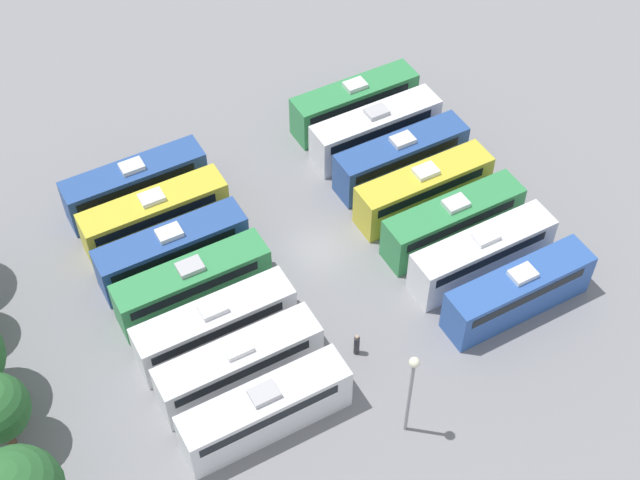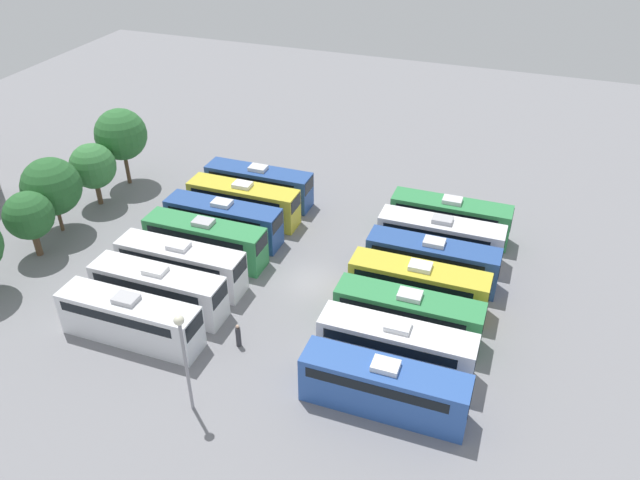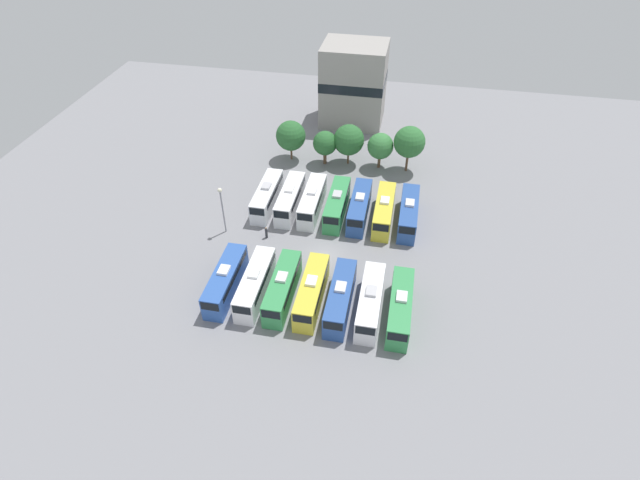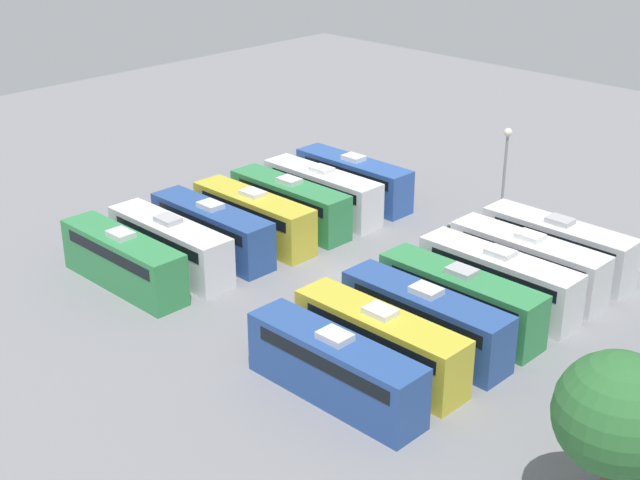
{
  "view_description": "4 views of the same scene",
  "coord_description": "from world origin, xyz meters",
  "px_view_note": "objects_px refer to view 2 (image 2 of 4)",
  "views": [
    {
      "loc": [
        -34.55,
        18.95,
        46.06
      ],
      "look_at": [
        -0.61,
        0.12,
        1.78
      ],
      "focal_mm": 50.0,
      "sensor_mm": 36.0,
      "label": 1
    },
    {
      "loc": [
        -36.35,
        -14.13,
        29.32
      ],
      "look_at": [
        1.66,
        -0.3,
        2.88
      ],
      "focal_mm": 35.0,
      "sensor_mm": 36.0,
      "label": 2
    },
    {
      "loc": [
        8.77,
        -47.98,
        43.96
      ],
      "look_at": [
        -0.79,
        0.77,
        1.75
      ],
      "focal_mm": 28.0,
      "sensor_mm": 36.0,
      "label": 3
    },
    {
      "loc": [
        37.41,
        34.49,
        24.96
      ],
      "look_at": [
        1.85,
        -0.32,
        3.09
      ],
      "focal_mm": 50.0,
      "sensor_mm": 36.0,
      "label": 4
    }
  ],
  "objects_px": {
    "bus_10": "(205,240)",
    "tree_2": "(51,187)",
    "bus_7": "(130,318)",
    "bus_13": "(259,184)",
    "bus_3": "(418,285)",
    "bus_0": "(383,386)",
    "tree_4": "(121,134)",
    "bus_4": "(432,260)",
    "bus_11": "(223,220)",
    "bus_5": "(440,237)",
    "bus_6": "(450,217)",
    "bus_2": "(408,314)",
    "bus_9": "(181,264)",
    "tree_1": "(29,216)",
    "bus_8": "(158,289)",
    "bus_1": "(396,346)",
    "worker_person": "(238,336)",
    "light_pole": "(183,347)",
    "bus_12": "(243,201)",
    "tree_3": "(93,166)"
  },
  "relations": [
    {
      "from": "bus_11",
      "to": "worker_person",
      "type": "distance_m",
      "value": 13.79
    },
    {
      "from": "bus_7",
      "to": "tree_4",
      "type": "height_order",
      "value": "tree_4"
    },
    {
      "from": "worker_person",
      "to": "tree_2",
      "type": "bearing_deg",
      "value": 69.26
    },
    {
      "from": "tree_2",
      "to": "tree_4",
      "type": "distance_m",
      "value": 9.65
    },
    {
      "from": "bus_7",
      "to": "tree_4",
      "type": "xyz_separation_m",
      "value": [
        19.46,
        13.64,
        3.38
      ]
    },
    {
      "from": "bus_13",
      "to": "bus_6",
      "type": "bearing_deg",
      "value": -89.61
    },
    {
      "from": "bus_5",
      "to": "bus_12",
      "type": "relative_size",
      "value": 1.0
    },
    {
      "from": "bus_4",
      "to": "tree_2",
      "type": "bearing_deg",
      "value": 97.01
    },
    {
      "from": "bus_11",
      "to": "light_pole",
      "type": "height_order",
      "value": "light_pole"
    },
    {
      "from": "bus_0",
      "to": "tree_3",
      "type": "xyz_separation_m",
      "value": [
        15.12,
        31.58,
        2.07
      ]
    },
    {
      "from": "bus_11",
      "to": "bus_5",
      "type": "bearing_deg",
      "value": -78.45
    },
    {
      "from": "bus_1",
      "to": "tree_2",
      "type": "distance_m",
      "value": 32.33
    },
    {
      "from": "worker_person",
      "to": "bus_13",
      "type": "bearing_deg",
      "value": 20.6
    },
    {
      "from": "bus_8",
      "to": "tree_2",
      "type": "distance_m",
      "value": 15.62
    },
    {
      "from": "bus_4",
      "to": "tree_4",
      "type": "distance_m",
      "value": 32.19
    },
    {
      "from": "bus_3",
      "to": "bus_0",
      "type": "bearing_deg",
      "value": -178.72
    },
    {
      "from": "bus_10",
      "to": "tree_2",
      "type": "bearing_deg",
      "value": 92.06
    },
    {
      "from": "tree_2",
      "to": "tree_4",
      "type": "relative_size",
      "value": 0.89
    },
    {
      "from": "bus_3",
      "to": "tree_2",
      "type": "distance_m",
      "value": 31.65
    },
    {
      "from": "bus_4",
      "to": "bus_11",
      "type": "bearing_deg",
      "value": 90.55
    },
    {
      "from": "bus_9",
      "to": "tree_1",
      "type": "xyz_separation_m",
      "value": [
        -0.63,
        13.22,
        1.93
      ]
    },
    {
      "from": "bus_12",
      "to": "tree_1",
      "type": "xyz_separation_m",
      "value": [
        -10.99,
        13.47,
        1.93
      ]
    },
    {
      "from": "bus_0",
      "to": "bus_12",
      "type": "xyz_separation_m",
      "value": [
        17.21,
        17.56,
        0.0
      ]
    },
    {
      "from": "bus_1",
      "to": "bus_2",
      "type": "height_order",
      "value": "same"
    },
    {
      "from": "bus_12",
      "to": "tree_4",
      "type": "height_order",
      "value": "tree_4"
    },
    {
      "from": "bus_2",
      "to": "tree_3",
      "type": "height_order",
      "value": "tree_3"
    },
    {
      "from": "worker_person",
      "to": "tree_4",
      "type": "bearing_deg",
      "value": 49.73
    },
    {
      "from": "bus_11",
      "to": "tree_1",
      "type": "relative_size",
      "value": 1.76
    },
    {
      "from": "bus_2",
      "to": "bus_8",
      "type": "distance_m",
      "value": 17.89
    },
    {
      "from": "bus_9",
      "to": "tree_3",
      "type": "bearing_deg",
      "value": 59.01
    },
    {
      "from": "bus_7",
      "to": "bus_8",
      "type": "xyz_separation_m",
      "value": [
        3.47,
        -0.03,
        0.0
      ]
    },
    {
      "from": "worker_person",
      "to": "light_pole",
      "type": "distance_m",
      "value": 7.21
    },
    {
      "from": "bus_6",
      "to": "bus_11",
      "type": "bearing_deg",
      "value": 111.39
    },
    {
      "from": "bus_4",
      "to": "bus_11",
      "type": "relative_size",
      "value": 1.0
    },
    {
      "from": "bus_0",
      "to": "bus_8",
      "type": "xyz_separation_m",
      "value": [
        3.59,
        17.75,
        0.0
      ]
    },
    {
      "from": "bus_3",
      "to": "bus_2",
      "type": "bearing_deg",
      "value": -179.1
    },
    {
      "from": "bus_7",
      "to": "bus_13",
      "type": "distance_m",
      "value": 20.53
    },
    {
      "from": "bus_5",
      "to": "bus_7",
      "type": "height_order",
      "value": "same"
    },
    {
      "from": "light_pole",
      "to": "bus_8",
      "type": "bearing_deg",
      "value": 42.5
    },
    {
      "from": "bus_2",
      "to": "bus_8",
      "type": "xyz_separation_m",
      "value": [
        -3.36,
        17.57,
        0.0
      ]
    },
    {
      "from": "bus_8",
      "to": "bus_1",
      "type": "bearing_deg",
      "value": -89.87
    },
    {
      "from": "bus_0",
      "to": "bus_2",
      "type": "distance_m",
      "value": 6.95
    },
    {
      "from": "tree_2",
      "to": "tree_3",
      "type": "bearing_deg",
      "value": -2.2
    },
    {
      "from": "bus_5",
      "to": "tree_4",
      "type": "xyz_separation_m",
      "value": [
        2.23,
        31.47,
        3.38
      ]
    },
    {
      "from": "bus_8",
      "to": "bus_12",
      "type": "xyz_separation_m",
      "value": [
        13.62,
        -0.19,
        0.0
      ]
    },
    {
      "from": "bus_3",
      "to": "bus_6",
      "type": "bearing_deg",
      "value": -2.7
    },
    {
      "from": "tree_1",
      "to": "bus_7",
      "type": "bearing_deg",
      "value": -114.72
    },
    {
      "from": "bus_0",
      "to": "bus_6",
      "type": "height_order",
      "value": "same"
    },
    {
      "from": "worker_person",
      "to": "tree_2",
      "type": "xyz_separation_m",
      "value": [
        8.01,
        21.16,
        3.51
      ]
    },
    {
      "from": "bus_2",
      "to": "tree_2",
      "type": "bearing_deg",
      "value": 84.54
    }
  ]
}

